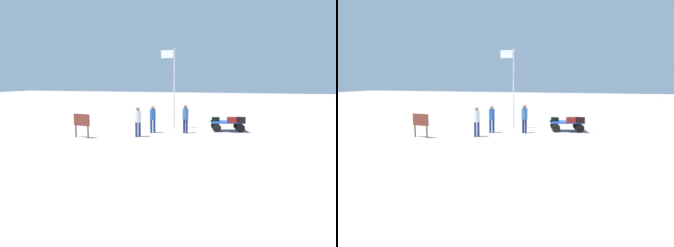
% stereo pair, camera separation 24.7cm
% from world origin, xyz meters
% --- Properties ---
extents(ground_plane, '(120.00, 120.00, 0.00)m').
position_xyz_m(ground_plane, '(0.00, 0.00, 0.00)').
color(ground_plane, '#BBA69C').
extents(luggage_cart, '(2.37, 1.82, 0.64)m').
position_xyz_m(luggage_cart, '(-2.14, -0.30, 0.48)').
color(luggage_cart, blue).
rests_on(luggage_cart, ground).
extents(suitcase_grey, '(0.54, 0.39, 0.26)m').
position_xyz_m(suitcase_grey, '(-1.42, -0.05, 0.77)').
color(suitcase_grey, black).
rests_on(suitcase_grey, luggage_cart).
extents(suitcase_olive, '(0.63, 0.45, 0.34)m').
position_xyz_m(suitcase_olive, '(-2.49, 0.31, 0.81)').
color(suitcase_olive, maroon).
rests_on(suitcase_olive, luggage_cart).
extents(suitcase_navy, '(0.62, 0.34, 0.35)m').
position_xyz_m(suitcase_navy, '(-3.03, 0.21, 0.81)').
color(suitcase_navy, black).
rests_on(suitcase_navy, luggage_cart).
extents(worker_lead, '(0.48, 0.48, 1.78)m').
position_xyz_m(worker_lead, '(0.22, 1.41, 1.06)').
color(worker_lead, navy).
rests_on(worker_lead, ground).
extents(worker_trailing, '(0.49, 0.49, 1.75)m').
position_xyz_m(worker_trailing, '(2.20, 1.87, 1.04)').
color(worker_trailing, navy).
rests_on(worker_trailing, ground).
extents(worker_supervisor, '(0.50, 0.50, 1.73)m').
position_xyz_m(worker_supervisor, '(2.51, 3.58, 1.02)').
color(worker_supervisor, navy).
rests_on(worker_supervisor, ground).
extents(flagpole, '(0.98, 0.14, 5.32)m').
position_xyz_m(flagpole, '(1.45, -0.04, 3.13)').
color(flagpole, silver).
rests_on(flagpole, ground).
extents(signboard, '(1.09, 0.25, 1.37)m').
position_xyz_m(signboard, '(5.48, 4.80, 0.92)').
color(signboard, '#4C3319').
rests_on(signboard, ground).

